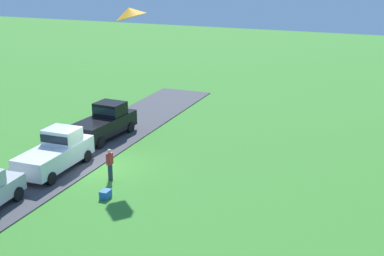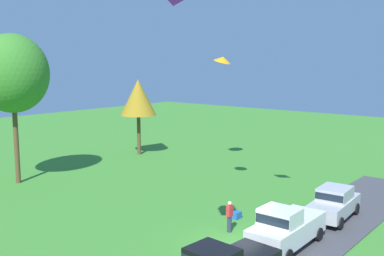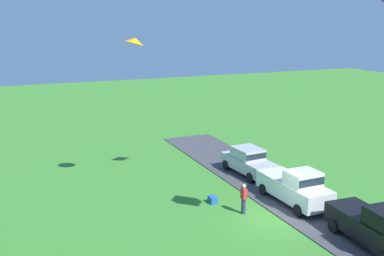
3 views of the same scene
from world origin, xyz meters
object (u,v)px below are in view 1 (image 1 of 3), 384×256
at_px(car_pickup_far_end, 56,151).
at_px(cooler_box, 106,194).
at_px(car_pickup_by_flagpole, 105,121).
at_px(kite_delta_over_trees, 130,12).
at_px(person_on_lawn, 110,164).

relative_size(car_pickup_far_end, cooler_box, 8.97).
bearing_deg(car_pickup_by_flagpole, cooler_box, 30.49).
xyz_separation_m(car_pickup_far_end, kite_delta_over_trees, (5.39, 7.70, 8.13)).
relative_size(person_on_lawn, cooler_box, 3.05).
xyz_separation_m(car_pickup_by_flagpole, kite_delta_over_trees, (11.10, 8.06, 8.13)).
height_order(car_pickup_by_flagpole, person_on_lawn, car_pickup_by_flagpole).
relative_size(car_pickup_far_end, kite_delta_over_trees, 4.38).
xyz_separation_m(car_pickup_far_end, person_on_lawn, (0.11, 3.36, -0.23)).
xyz_separation_m(person_on_lawn, cooler_box, (2.01, 0.89, -0.68)).
xyz_separation_m(car_pickup_by_flagpole, person_on_lawn, (5.82, 3.72, -0.23)).
distance_m(car_pickup_far_end, cooler_box, 4.83).
height_order(car_pickup_far_end, kite_delta_over_trees, kite_delta_over_trees).
height_order(person_on_lawn, cooler_box, person_on_lawn).
bearing_deg(person_on_lawn, kite_delta_over_trees, 39.44).
distance_m(car_pickup_by_flagpole, car_pickup_far_end, 5.72).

